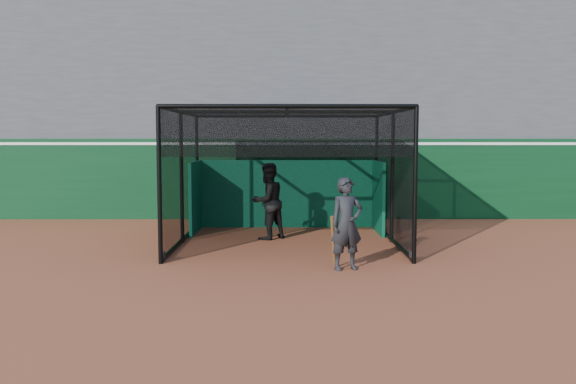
{
  "coord_description": "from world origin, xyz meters",
  "views": [
    {
      "loc": [
        1.11,
        -10.57,
        2.5
      ],
      "look_at": [
        1.16,
        2.0,
        1.4
      ],
      "focal_mm": 38.0,
      "sensor_mm": 36.0,
      "label": 1
    }
  ],
  "objects": [
    {
      "name": "ground",
      "position": [
        0.0,
        0.0,
        0.0
      ],
      "size": [
        120.0,
        120.0,
        0.0
      ],
      "primitive_type": "plane",
      "color": "brown",
      "rests_on": "ground"
    },
    {
      "name": "on_deck_player",
      "position": [
        2.27,
        0.92,
        0.88
      ],
      "size": [
        0.75,
        0.6,
        1.77
      ],
      "color": "black",
      "rests_on": "ground"
    },
    {
      "name": "batting_cage",
      "position": [
        1.14,
        4.09,
        1.57
      ],
      "size": [
        5.18,
        5.28,
        3.14
      ],
      "color": "black",
      "rests_on": "ground"
    },
    {
      "name": "grandstand",
      "position": [
        0.0,
        12.27,
        4.48
      ],
      "size": [
        50.0,
        7.85,
        8.95
      ],
      "color": "#4C4C4F",
      "rests_on": "ground"
    },
    {
      "name": "batter",
      "position": [
        0.66,
        4.49,
        0.95
      ],
      "size": [
        1.17,
        1.15,
        1.9
      ],
      "primitive_type": "imported",
      "rotation": [
        0.0,
        0.0,
        3.86
      ],
      "color": "black",
      "rests_on": "ground"
    },
    {
      "name": "outfield_wall",
      "position": [
        0.0,
        8.5,
        1.29
      ],
      "size": [
        50.0,
        0.5,
        2.5
      ],
      "color": "#093518",
      "rests_on": "ground"
    }
  ]
}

